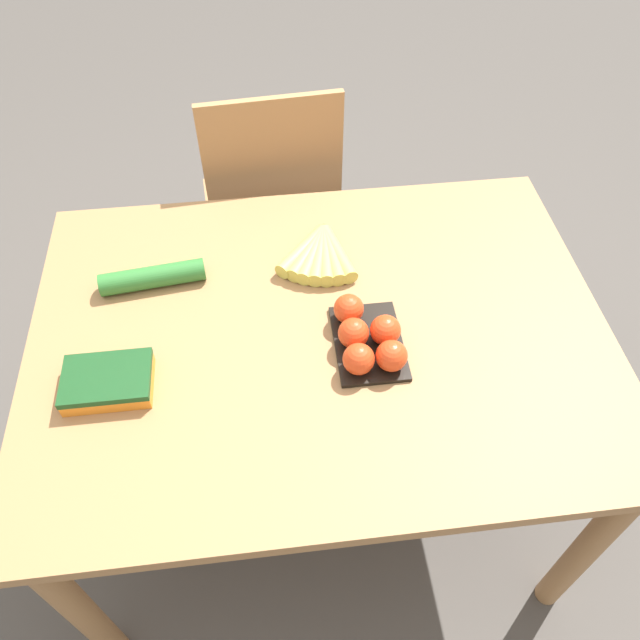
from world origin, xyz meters
name	(u,v)px	position (x,y,z in m)	size (l,w,h in m)	color
ground_plane	(320,478)	(0.00, 0.00, 0.00)	(12.00, 12.00, 0.00)	#4C4742
dining_table	(320,355)	(0.00, 0.00, 0.64)	(1.27, 0.94, 0.73)	#9E7044
chair	(273,212)	(-0.07, 0.70, 0.49)	(0.45, 0.43, 0.95)	#A87547
banana_bunch	(320,253)	(0.02, 0.22, 0.75)	(0.19, 0.19, 0.04)	brown
tomato_pack	(368,338)	(0.09, -0.07, 0.77)	(0.15, 0.21, 0.08)	black
carrot_bag	(107,380)	(-0.44, -0.10, 0.76)	(0.18, 0.12, 0.04)	orange
cucumber_near	(153,277)	(-0.37, 0.18, 0.76)	(0.24, 0.08, 0.05)	#2D702D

